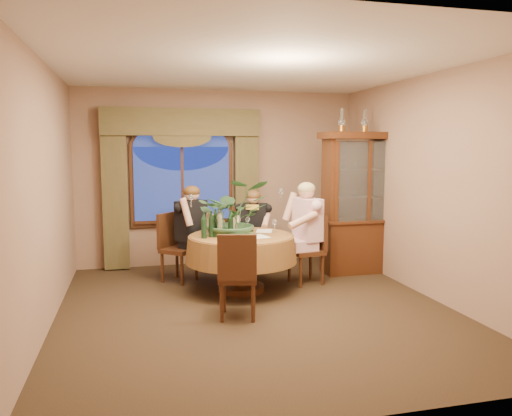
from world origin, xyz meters
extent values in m
plane|color=black|center=(0.00, 0.00, 0.00)|extent=(5.00, 5.00, 0.00)
plane|color=#896753|center=(0.00, 2.50, 1.40)|extent=(4.50, 0.00, 4.50)
plane|color=#896753|center=(2.25, 0.00, 1.40)|extent=(0.00, 5.00, 5.00)
plane|color=white|center=(0.00, 0.00, 2.80)|extent=(5.00, 5.00, 0.00)
cube|color=#463F22|center=(-1.63, 2.38, 1.18)|extent=(0.38, 0.14, 2.32)
cube|color=#463F22|center=(0.43, 2.38, 1.18)|extent=(0.38, 0.14, 2.32)
cylinder|color=brown|center=(0.00, 0.78, 0.38)|extent=(1.80, 1.80, 0.75)
cube|color=#391A0C|center=(2.00, 1.36, 1.06)|extent=(1.31, 0.52, 2.11)
cube|color=black|center=(0.95, 0.93, 0.48)|extent=(0.48, 0.48, 0.96)
cube|color=black|center=(0.30, 1.82, 0.48)|extent=(0.52, 0.52, 0.96)
cube|color=black|center=(-0.75, 1.46, 0.48)|extent=(0.59, 0.59, 0.96)
cube|color=black|center=(-0.26, -0.22, 0.48)|extent=(0.51, 0.51, 0.96)
imported|color=#2E5330|center=(-0.09, 0.90, 1.37)|extent=(0.96, 1.07, 0.83)
imported|color=#4C5E2F|center=(0.09, 0.77, 0.78)|extent=(0.16, 0.16, 0.05)
cylinder|color=black|center=(-0.19, 0.38, 0.76)|extent=(0.36, 0.36, 0.02)
cylinder|color=black|center=(-0.30, 0.99, 0.92)|extent=(0.07, 0.07, 0.33)
cylinder|color=black|center=(-0.51, 0.67, 0.92)|extent=(0.07, 0.07, 0.33)
cylinder|color=tan|center=(-0.41, 0.92, 0.92)|extent=(0.07, 0.07, 0.33)
cylinder|color=black|center=(-0.15, 0.72, 0.92)|extent=(0.07, 0.07, 0.33)
cylinder|color=black|center=(-0.40, 0.74, 0.92)|extent=(0.07, 0.07, 0.33)
cylinder|color=tan|center=(-0.28, 0.83, 0.92)|extent=(0.07, 0.07, 0.33)
cube|color=white|center=(0.19, 0.61, 0.75)|extent=(0.27, 0.34, 0.00)
cube|color=white|center=(0.37, 1.00, 0.75)|extent=(0.29, 0.35, 0.00)
cube|color=white|center=(-0.08, 0.50, 0.75)|extent=(0.21, 0.30, 0.00)
camera|label=1|loc=(-1.36, -5.51, 1.88)|focal=35.00mm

